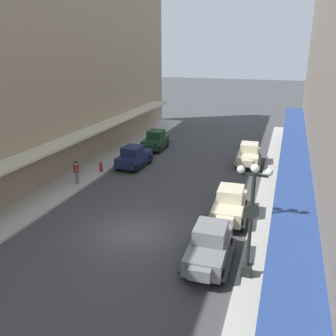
{
  "coord_description": "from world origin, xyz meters",
  "views": [
    {
      "loc": [
        7.39,
        -15.9,
        9.71
      ],
      "look_at": [
        0.0,
        6.0,
        1.8
      ],
      "focal_mm": 38.08,
      "sensor_mm": 36.0,
      "label": 1
    }
  ],
  "objects_px": {
    "parked_car_3": "(249,154)",
    "parked_car_4": "(209,245)",
    "parked_car_2": "(230,203)",
    "fire_hydrant": "(101,167)",
    "lamp_post_with_clock": "(251,217)",
    "pedestrian_1": "(76,172)",
    "parked_car_1": "(155,140)",
    "parked_car_0": "(134,156)",
    "pedestrian_0": "(295,152)"
  },
  "relations": [
    {
      "from": "parked_car_3",
      "to": "parked_car_4",
      "type": "relative_size",
      "value": 1.01
    },
    {
      "from": "parked_car_2",
      "to": "fire_hydrant",
      "type": "bearing_deg",
      "value": 157.68
    },
    {
      "from": "parked_car_2",
      "to": "parked_car_3",
      "type": "relative_size",
      "value": 1.0
    },
    {
      "from": "lamp_post_with_clock",
      "to": "pedestrian_1",
      "type": "relative_size",
      "value": 3.09
    },
    {
      "from": "parked_car_1",
      "to": "parked_car_2",
      "type": "height_order",
      "value": "same"
    },
    {
      "from": "parked_car_4",
      "to": "parked_car_3",
      "type": "bearing_deg",
      "value": 89.9
    },
    {
      "from": "lamp_post_with_clock",
      "to": "fire_hydrant",
      "type": "height_order",
      "value": "lamp_post_with_clock"
    },
    {
      "from": "parked_car_0",
      "to": "pedestrian_1",
      "type": "relative_size",
      "value": 2.58
    },
    {
      "from": "parked_car_1",
      "to": "pedestrian_0",
      "type": "xyz_separation_m",
      "value": [
        13.1,
        -0.47,
        0.07
      ]
    },
    {
      "from": "parked_car_3",
      "to": "pedestrian_1",
      "type": "bearing_deg",
      "value": -141.61
    },
    {
      "from": "parked_car_2",
      "to": "lamp_post_with_clock",
      "type": "bearing_deg",
      "value": -73.19
    },
    {
      "from": "parked_car_0",
      "to": "parked_car_1",
      "type": "distance_m",
      "value": 5.77
    },
    {
      "from": "parked_car_0",
      "to": "parked_car_1",
      "type": "height_order",
      "value": "same"
    },
    {
      "from": "parked_car_0",
      "to": "parked_car_3",
      "type": "bearing_deg",
      "value": 22.04
    },
    {
      "from": "parked_car_2",
      "to": "pedestrian_1",
      "type": "xyz_separation_m",
      "value": [
        -11.46,
        1.67,
        0.07
      ]
    },
    {
      "from": "fire_hydrant",
      "to": "pedestrian_0",
      "type": "relative_size",
      "value": 0.49
    },
    {
      "from": "parked_car_2",
      "to": "fire_hydrant",
      "type": "relative_size",
      "value": 5.25
    },
    {
      "from": "parked_car_3",
      "to": "fire_hydrant",
      "type": "bearing_deg",
      "value": -150.81
    },
    {
      "from": "parked_car_1",
      "to": "parked_car_4",
      "type": "bearing_deg",
      "value": -62.16
    },
    {
      "from": "pedestrian_0",
      "to": "parked_car_4",
      "type": "bearing_deg",
      "value": -102.37
    },
    {
      "from": "parked_car_2",
      "to": "parked_car_3",
      "type": "xyz_separation_m",
      "value": [
        -0.11,
        10.66,
        0.0
      ]
    },
    {
      "from": "parked_car_1",
      "to": "parked_car_4",
      "type": "distance_m",
      "value": 19.98
    },
    {
      "from": "parked_car_2",
      "to": "fire_hydrant",
      "type": "distance_m",
      "value": 11.96
    },
    {
      "from": "parked_car_2",
      "to": "parked_car_4",
      "type": "height_order",
      "value": "same"
    },
    {
      "from": "parked_car_3",
      "to": "parked_car_1",
      "type": "bearing_deg",
      "value": 167.52
    },
    {
      "from": "parked_car_1",
      "to": "parked_car_3",
      "type": "bearing_deg",
      "value": -12.48
    },
    {
      "from": "parked_car_0",
      "to": "lamp_post_with_clock",
      "type": "relative_size",
      "value": 0.84
    },
    {
      "from": "parked_car_4",
      "to": "fire_hydrant",
      "type": "bearing_deg",
      "value": 139.05
    },
    {
      "from": "parked_car_0",
      "to": "lamp_post_with_clock",
      "type": "xyz_separation_m",
      "value": [
        10.92,
        -12.55,
        2.04
      ]
    },
    {
      "from": "lamp_post_with_clock",
      "to": "parked_car_2",
      "type": "bearing_deg",
      "value": 106.81
    },
    {
      "from": "pedestrian_0",
      "to": "pedestrian_1",
      "type": "distance_m",
      "value": 18.43
    },
    {
      "from": "fire_hydrant",
      "to": "pedestrian_1",
      "type": "bearing_deg",
      "value": -97.83
    },
    {
      "from": "parked_car_3",
      "to": "parked_car_4",
      "type": "height_order",
      "value": "same"
    },
    {
      "from": "parked_car_3",
      "to": "pedestrian_1",
      "type": "height_order",
      "value": "parked_car_3"
    },
    {
      "from": "parked_car_3",
      "to": "pedestrian_0",
      "type": "height_order",
      "value": "parked_car_3"
    },
    {
      "from": "lamp_post_with_clock",
      "to": "pedestrian_0",
      "type": "height_order",
      "value": "lamp_post_with_clock"
    },
    {
      "from": "parked_car_1",
      "to": "pedestrian_1",
      "type": "height_order",
      "value": "parked_car_1"
    },
    {
      "from": "parked_car_2",
      "to": "pedestrian_1",
      "type": "relative_size",
      "value": 2.58
    },
    {
      "from": "parked_car_4",
      "to": "parked_car_2",
      "type": "bearing_deg",
      "value": 88.37
    },
    {
      "from": "parked_car_1",
      "to": "parked_car_0",
      "type": "bearing_deg",
      "value": -87.67
    },
    {
      "from": "parked_car_3",
      "to": "pedestrian_1",
      "type": "xyz_separation_m",
      "value": [
        -11.34,
        -8.99,
        0.07
      ]
    },
    {
      "from": "pedestrian_1",
      "to": "parked_car_3",
      "type": "bearing_deg",
      "value": 38.39
    },
    {
      "from": "parked_car_2",
      "to": "fire_hydrant",
      "type": "xyz_separation_m",
      "value": [
        -11.06,
        4.54,
        -0.38
      ]
    },
    {
      "from": "parked_car_4",
      "to": "fire_hydrant",
      "type": "relative_size",
      "value": 5.24
    },
    {
      "from": "parked_car_0",
      "to": "parked_car_1",
      "type": "xyz_separation_m",
      "value": [
        -0.23,
        5.76,
        0.0
      ]
    },
    {
      "from": "parked_car_0",
      "to": "lamp_post_with_clock",
      "type": "height_order",
      "value": "lamp_post_with_clock"
    },
    {
      "from": "parked_car_2",
      "to": "parked_car_3",
      "type": "distance_m",
      "value": 10.66
    },
    {
      "from": "parked_car_3",
      "to": "lamp_post_with_clock",
      "type": "distance_m",
      "value": 16.47
    },
    {
      "from": "parked_car_2",
      "to": "parked_car_0",
      "type": "bearing_deg",
      "value": 142.98
    },
    {
      "from": "parked_car_4",
      "to": "fire_hydrant",
      "type": "height_order",
      "value": "parked_car_4"
    }
  ]
}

